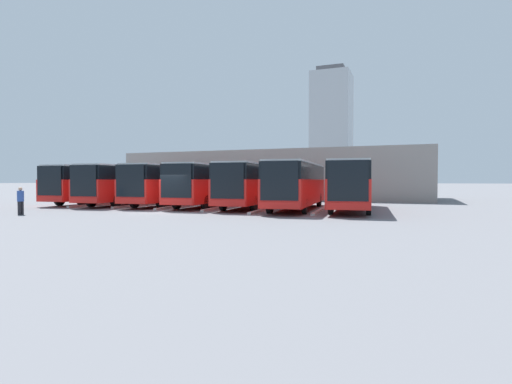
% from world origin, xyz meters
% --- Properties ---
extents(ground_plane, '(600.00, 600.00, 0.00)m').
position_xyz_m(ground_plane, '(0.00, 0.00, 0.00)').
color(ground_plane, slate).
extents(bus_0, '(3.74, 12.28, 3.37)m').
position_xyz_m(bus_0, '(-11.45, -6.06, 1.88)').
color(bus_0, red).
rests_on(bus_0, ground_plane).
extents(curb_divider_0, '(0.96, 7.24, 0.15)m').
position_xyz_m(curb_divider_0, '(-9.54, -4.27, 0.07)').
color(curb_divider_0, '#B2B2AD').
rests_on(curb_divider_0, ground_plane).
extents(bus_1, '(3.74, 12.28, 3.37)m').
position_xyz_m(bus_1, '(-7.63, -5.42, 1.88)').
color(bus_1, red).
rests_on(bus_1, ground_plane).
extents(curb_divider_1, '(0.96, 7.24, 0.15)m').
position_xyz_m(curb_divider_1, '(-5.72, -3.63, 0.07)').
color(curb_divider_1, '#B2B2AD').
rests_on(curb_divider_1, ground_plane).
extents(bus_2, '(3.74, 12.28, 3.37)m').
position_xyz_m(bus_2, '(-3.82, -6.42, 1.88)').
color(bus_2, red).
rests_on(bus_2, ground_plane).
extents(curb_divider_2, '(0.96, 7.24, 0.15)m').
position_xyz_m(curb_divider_2, '(-1.91, -4.63, 0.07)').
color(curb_divider_2, '#B2B2AD').
rests_on(curb_divider_2, ground_plane).
extents(bus_3, '(3.74, 12.28, 3.37)m').
position_xyz_m(bus_3, '(-0.00, -6.45, 1.88)').
color(bus_3, red).
rests_on(bus_3, ground_plane).
extents(curb_divider_3, '(0.96, 7.24, 0.15)m').
position_xyz_m(curb_divider_3, '(1.91, -4.66, 0.07)').
color(curb_divider_3, '#B2B2AD').
rests_on(curb_divider_3, ground_plane).
extents(bus_4, '(3.74, 12.28, 3.37)m').
position_xyz_m(bus_4, '(3.81, -6.48, 1.88)').
color(bus_4, red).
rests_on(bus_4, ground_plane).
extents(curb_divider_4, '(0.96, 7.24, 0.15)m').
position_xyz_m(curb_divider_4, '(5.72, -4.69, 0.07)').
color(curb_divider_4, '#B2B2AD').
rests_on(curb_divider_4, ground_plane).
extents(bus_5, '(3.74, 12.28, 3.37)m').
position_xyz_m(bus_5, '(7.63, -5.98, 1.88)').
color(bus_5, red).
rests_on(bus_5, ground_plane).
extents(curb_divider_5, '(0.96, 7.24, 0.15)m').
position_xyz_m(curb_divider_5, '(9.54, -4.19, 0.07)').
color(curb_divider_5, '#B2B2AD').
rests_on(curb_divider_5, ground_plane).
extents(bus_6, '(3.74, 12.28, 3.37)m').
position_xyz_m(bus_6, '(11.45, -6.39, 1.88)').
color(bus_6, red).
rests_on(bus_6, ground_plane).
extents(pedestrian, '(0.44, 0.44, 1.71)m').
position_xyz_m(pedestrian, '(6.96, 5.08, 0.92)').
color(pedestrian, black).
rests_on(pedestrian, ground_plane).
extents(station_building, '(35.03, 14.37, 5.46)m').
position_xyz_m(station_building, '(0.00, -23.16, 2.76)').
color(station_building, gray).
rests_on(station_building, ground_plane).
extents(office_tower, '(17.11, 17.11, 53.17)m').
position_xyz_m(office_tower, '(19.45, -160.07, 25.99)').
color(office_tower, '#ADB2B7').
rests_on(office_tower, ground_plane).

